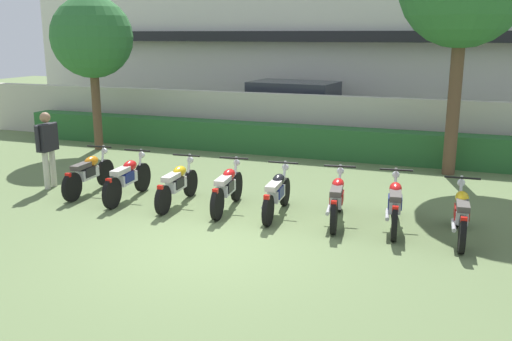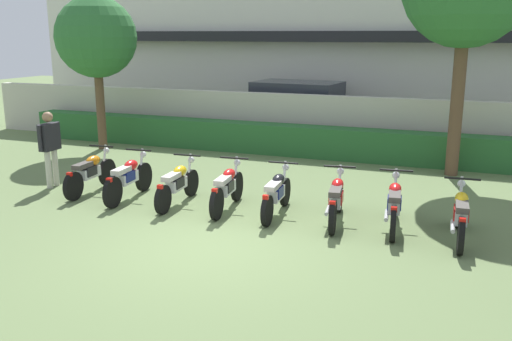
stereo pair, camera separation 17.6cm
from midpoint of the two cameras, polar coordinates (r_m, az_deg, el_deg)
name	(u,v)px [view 1 (the left image)]	position (r m, az deg, el deg)	size (l,w,h in m)	color
ground	(211,245)	(9.36, -5.15, -7.57)	(60.00, 60.00, 0.00)	#607547
building	(365,40)	(22.45, 10.80, 12.86)	(25.34, 6.50, 6.30)	silver
compound_wall	(325,124)	(16.49, 6.75, 4.70)	(24.07, 0.30, 1.67)	#BCB7A8
hedge_row	(319,142)	(15.89, 6.11, 2.88)	(19.26, 0.70, 0.86)	#28602D
parked_car	(298,111)	(18.39, 3.97, 6.00)	(4.66, 2.44, 1.89)	black
tree_near_inspector	(92,38)	(17.33, -16.59, 12.76)	(2.35, 2.35, 4.47)	brown
motorcycle_in_row_0	(89,173)	(12.73, -16.99, -0.26)	(0.60, 1.91, 0.96)	black
motorcycle_in_row_1	(127,178)	(12.03, -13.32, -0.78)	(0.60, 1.94, 0.97)	black
motorcycle_in_row_2	(177,184)	(11.46, -8.45, -1.36)	(0.60, 1.90, 0.94)	black
motorcycle_in_row_3	(227,188)	(11.04, -3.41, -1.76)	(0.60, 1.89, 0.96)	black
motorcycle_in_row_4	(277,193)	(10.71, 1.65, -2.29)	(0.60, 1.88, 0.94)	black
motorcycle_in_row_5	(337,199)	(10.40, 7.73, -2.83)	(0.60, 1.92, 0.96)	black
motorcycle_in_row_6	(395,203)	(10.28, 13.41, -3.27)	(0.60, 1.95, 0.97)	black
motorcycle_in_row_7	(461,213)	(10.05, 19.60, -4.12)	(0.60, 1.95, 0.96)	black
inspector_person	(47,143)	(13.37, -20.76, 2.60)	(0.23, 0.69, 1.71)	beige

